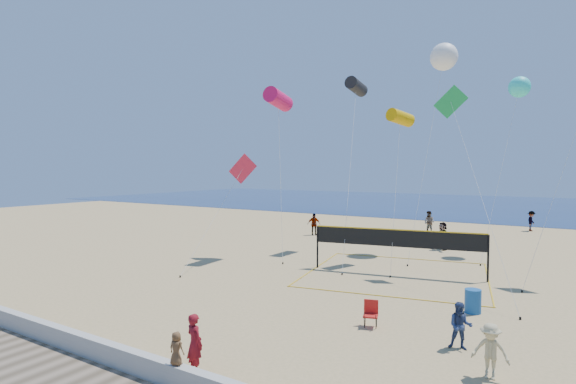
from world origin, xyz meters
The scene contains 21 objects.
ground centered at (0.00, 0.00, 0.00)m, with size 120.00×120.00×0.00m, color tan.
ocean centered at (0.00, 62.00, 0.01)m, with size 140.00×50.00×0.03m, color navy.
seawall centered at (0.00, -3.00, 0.30)m, with size 32.00×0.30×0.60m, color #B6B6B1.
woman centered at (-0.65, -2.17, 0.82)m, with size 0.60×0.39×1.64m, color maroon.
toddler centered at (-0.47, -3.01, 1.02)m, with size 0.41×0.27×0.84m, color brown.
bystander_a centered at (5.08, 3.33, 0.72)m, with size 0.70×0.55×1.45m, color navy.
bystander_b centered at (6.14, 1.74, 0.73)m, with size 0.95×0.54×1.47m, color tan.
far_person_0 centered at (-10.02, 21.63, 0.91)m, with size 1.06×0.44×1.81m, color gray.
far_person_1 centered at (0.63, 20.35, 0.94)m, with size 1.75×0.56×1.89m, color gray.
far_person_3 centered at (-2.14, 27.63, 0.96)m, with size 0.93×0.72×1.91m, color gray.
far_person_4 centered at (5.13, 33.88, 0.89)m, with size 1.15×0.66×1.78m, color gray.
camp_chair centered at (2.02, 3.75, 0.51)m, with size 0.60×0.71×1.02m.
trash_barrel centered at (4.78, 7.23, 0.45)m, with size 0.60×0.60×0.91m, color #164F94.
volleyball_net centered at (0.29, 11.79, 1.62)m, with size 10.33×10.21×2.37m.
kite_0 centered at (-7.55, 12.50, 9.79)m, with size 2.12×3.02×10.44m.
kite_1 centered at (-4.58, 17.61, 11.05)m, with size 3.00×8.55×11.63m.
kite_2 centered at (-0.67, 15.00, 8.48)m, with size 1.60×5.09×9.00m.
kite_3 centered at (-9.51, 11.23, 5.30)m, with size 1.90×6.42×6.46m.
kite_4 centered at (2.76, 12.87, 8.43)m, with size 4.75×6.06×9.78m.
kite_6 centered at (0.54, 20.23, 12.92)m, with size 2.27×7.39×13.82m.
kite_7 centered at (4.94, 21.72, 10.75)m, with size 2.11×6.25×11.43m.
Camera 1 is at (7.73, -10.86, 5.52)m, focal length 28.00 mm.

